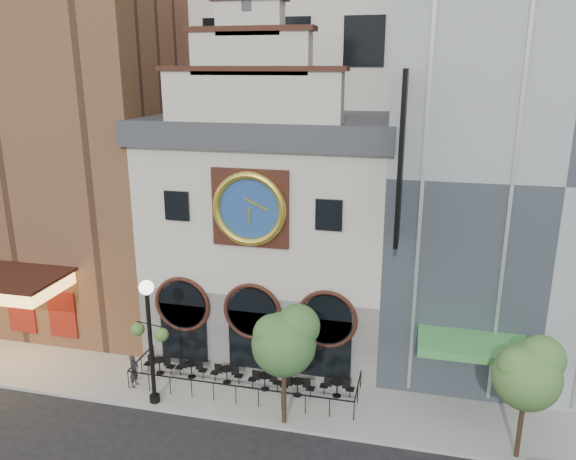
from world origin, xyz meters
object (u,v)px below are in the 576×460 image
(bistro_2, at_px, (227,374))
(lamppost, at_px, (149,329))
(tree_left, at_px, (285,339))
(tree_right, at_px, (529,372))
(pedestrian, at_px, (134,371))
(bistro_1, at_px, (191,369))
(bistro_5, at_px, (337,387))
(bistro_3, at_px, (265,381))
(bistro_0, at_px, (160,365))
(bistro_4, at_px, (297,386))

(bistro_2, relative_size, lamppost, 0.27)
(tree_left, distance_m, tree_right, 9.31)
(bistro_2, xyz_separation_m, pedestrian, (-4.14, -1.29, 0.34))
(bistro_1, distance_m, pedestrian, 2.69)
(bistro_5, bearing_deg, tree_right, -17.90)
(bistro_2, bearing_deg, bistro_1, 177.79)
(bistro_2, bearing_deg, bistro_3, -4.33)
(bistro_0, height_order, lamppost, lamppost)
(lamppost, bearing_deg, pedestrian, 158.52)
(bistro_0, bearing_deg, bistro_4, -2.43)
(bistro_2, bearing_deg, bistro_4, -4.38)
(bistro_0, bearing_deg, bistro_1, 1.47)
(bistro_0, distance_m, bistro_3, 5.43)
(bistro_0, height_order, bistro_1, same)
(pedestrian, bearing_deg, bistro_3, -78.67)
(bistro_3, height_order, bistro_4, same)
(bistro_4, distance_m, lamppost, 7.21)
(bistro_0, height_order, bistro_4, same)
(bistro_1, relative_size, bistro_3, 1.00)
(bistro_3, xyz_separation_m, tree_left, (1.52, -2.17, 3.43))
(bistro_1, height_order, lamppost, lamppost)
(bistro_1, distance_m, bistro_2, 1.84)
(bistro_1, bearing_deg, lamppost, -109.12)
(tree_left, bearing_deg, bistro_1, 155.71)
(tree_right, bearing_deg, pedestrian, 176.51)
(bistro_1, bearing_deg, bistro_3, -3.30)
(bistro_0, distance_m, lamppost, 3.99)
(bistro_4, bearing_deg, bistro_0, 177.57)
(bistro_0, distance_m, bistro_2, 3.50)
(bistro_0, xyz_separation_m, bistro_1, (1.66, 0.04, 0.00))
(bistro_1, distance_m, bistro_4, 5.37)
(tree_right, bearing_deg, bistro_4, 167.50)
(lamppost, bearing_deg, bistro_5, 27.75)
(pedestrian, relative_size, lamppost, 0.27)
(bistro_1, height_order, bistro_3, same)
(tree_left, bearing_deg, bistro_0, 161.36)
(bistro_4, bearing_deg, bistro_5, 11.61)
(bistro_5, relative_size, pedestrian, 0.99)
(bistro_2, bearing_deg, bistro_5, 1.02)
(bistro_3, relative_size, bistro_4, 1.00)
(bistro_1, xyz_separation_m, bistro_2, (1.84, -0.07, 0.00))
(bistro_0, xyz_separation_m, tree_right, (16.26, -2.35, 3.22))
(bistro_5, bearing_deg, tree_left, -127.42)
(pedestrian, bearing_deg, tree_right, -92.83)
(bistro_3, relative_size, tree_right, 0.31)
(bistro_1, height_order, bistro_4, same)
(bistro_5, bearing_deg, bistro_3, -175.92)
(bistro_4, distance_m, tree_right, 10.00)
(bistro_3, distance_m, lamppost, 5.95)
(tree_left, bearing_deg, bistro_5, 52.58)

